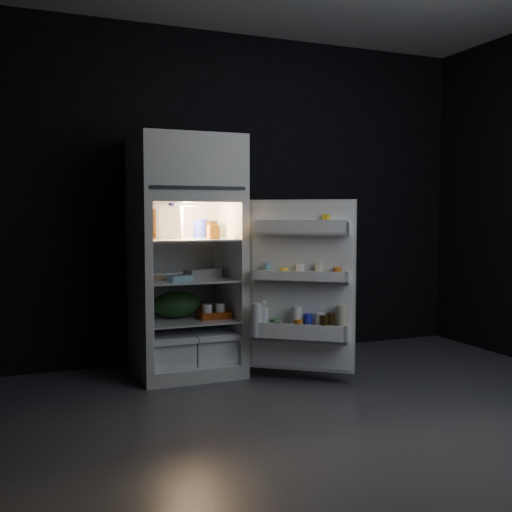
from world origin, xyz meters
name	(u,v)px	position (x,y,z in m)	size (l,w,h in m)	color
floor	(352,414)	(0.00, 0.00, 0.00)	(4.00, 3.40, 0.00)	#49494D
wall_back	(249,197)	(0.00, 1.70, 1.35)	(4.00, 0.00, 2.70)	black
refrigerator	(185,247)	(-0.67, 1.32, 0.96)	(0.76, 0.71, 1.78)	silver
fridge_door	(301,289)	(0.01, 0.72, 0.68)	(0.69, 0.58, 1.22)	silver
milk_jug	(172,222)	(-0.77, 1.31, 1.15)	(0.16, 0.16, 0.24)	white
mayo_jar	(201,229)	(-0.53, 1.36, 1.10)	(0.11, 0.11, 0.14)	#2028AF
jam_jar	(212,229)	(-0.46, 1.32, 1.09)	(0.10, 0.10, 0.13)	black
amber_bottle	(151,224)	(-0.91, 1.41, 1.14)	(0.08, 0.08, 0.22)	#BB641E
small_carton	(213,232)	(-0.51, 1.12, 1.08)	(0.08, 0.06, 0.10)	orange
egg_carton	(203,274)	(-0.55, 1.24, 0.76)	(0.29, 0.11, 0.07)	gray
pie	(163,276)	(-0.84, 1.33, 0.75)	(0.29, 0.29, 0.04)	tan
flat_package	(180,278)	(-0.76, 1.12, 0.75)	(0.17, 0.09, 0.04)	#7EB4C3
wrapped_pkg	(215,272)	(-0.42, 1.38, 0.75)	(0.11, 0.09, 0.05)	beige
produce_bag	(177,305)	(-0.74, 1.32, 0.52)	(0.37, 0.31, 0.20)	#193815
yogurt_tray	(215,315)	(-0.49, 1.16, 0.45)	(0.23, 0.13, 0.05)	#96370C
small_can_red	(199,308)	(-0.53, 1.43, 0.47)	(0.06, 0.06, 0.09)	#96370C
small_can_silver	(211,307)	(-0.44, 1.42, 0.47)	(0.06, 0.06, 0.09)	silver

